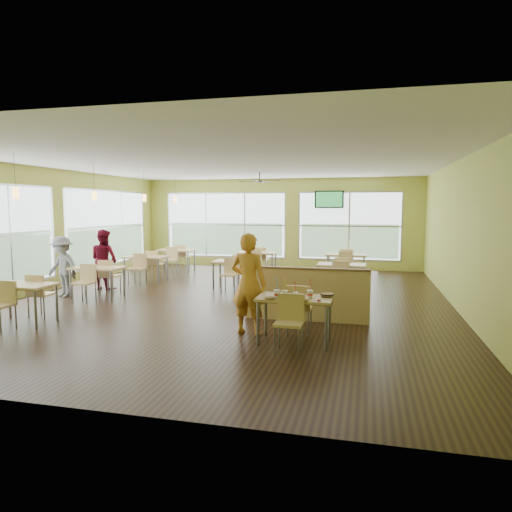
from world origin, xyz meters
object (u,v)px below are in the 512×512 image
object	(u,v)px
main_table	(295,304)
food_basket	(327,295)
half_wall_divider	(306,294)
man_plaid	(249,284)

from	to	relation	value
main_table	food_basket	bearing A→B (deg)	15.33
main_table	half_wall_divider	distance (m)	1.45
main_table	half_wall_divider	world-z (taller)	half_wall_divider
half_wall_divider	food_basket	distance (m)	1.43
main_table	food_basket	distance (m)	0.55
half_wall_divider	main_table	bearing A→B (deg)	-90.00
man_plaid	food_basket	bearing A→B (deg)	-179.86
man_plaid	food_basket	world-z (taller)	man_plaid
main_table	half_wall_divider	xyz separation A→B (m)	(0.00, 1.45, -0.11)
food_basket	half_wall_divider	bearing A→B (deg)	111.08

